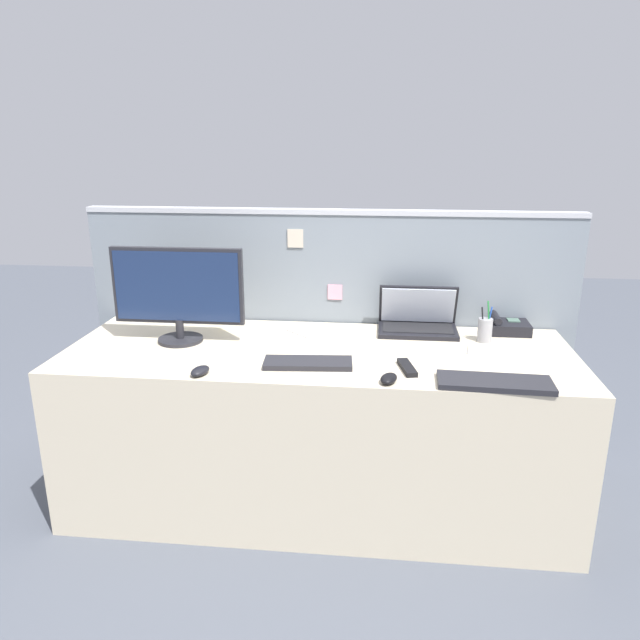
% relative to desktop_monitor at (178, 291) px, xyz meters
% --- Properties ---
extents(ground_plane, '(10.00, 10.00, 0.00)m').
position_rel_desktop_monitor_xyz_m(ground_plane, '(0.64, -0.05, -0.99)').
color(ground_plane, '#4C515B').
extents(desk, '(2.23, 0.81, 0.75)m').
position_rel_desktop_monitor_xyz_m(desk, '(0.64, -0.05, -0.61)').
color(desk, beige).
rests_on(desk, ground_plane).
extents(cubicle_divider, '(2.43, 0.08, 1.31)m').
position_rel_desktop_monitor_xyz_m(cubicle_divider, '(0.64, 0.39, -0.33)').
color(cubicle_divider, gray).
rests_on(cubicle_divider, ground_plane).
extents(desktop_monitor, '(0.60, 0.20, 0.43)m').
position_rel_desktop_monitor_xyz_m(desktop_monitor, '(0.00, 0.00, 0.00)').
color(desktop_monitor, '#232328').
rests_on(desktop_monitor, desk).
extents(laptop, '(0.37, 0.24, 0.22)m').
position_rel_desktop_monitor_xyz_m(laptop, '(1.09, 0.27, -0.18)').
color(laptop, black).
rests_on(laptop, desk).
extents(desk_phone, '(0.18, 0.17, 0.09)m').
position_rel_desktop_monitor_xyz_m(desk_phone, '(1.51, 0.29, -0.21)').
color(desk_phone, black).
rests_on(desk_phone, desk).
extents(keyboard_main, '(0.37, 0.16, 0.02)m').
position_rel_desktop_monitor_xyz_m(keyboard_main, '(0.62, -0.25, -0.23)').
color(keyboard_main, '#232328').
rests_on(keyboard_main, desk).
extents(keyboard_spare, '(0.43, 0.17, 0.02)m').
position_rel_desktop_monitor_xyz_m(keyboard_spare, '(1.35, -0.38, -0.23)').
color(keyboard_spare, '#232328').
rests_on(keyboard_spare, desk).
extents(computer_mouse_right_hand, '(0.09, 0.11, 0.03)m').
position_rel_desktop_monitor_xyz_m(computer_mouse_right_hand, '(0.95, -0.39, -0.22)').
color(computer_mouse_right_hand, black).
rests_on(computer_mouse_right_hand, desk).
extents(computer_mouse_left_hand, '(0.08, 0.11, 0.03)m').
position_rel_desktop_monitor_xyz_m(computer_mouse_left_hand, '(0.21, -0.39, -0.22)').
color(computer_mouse_left_hand, black).
rests_on(computer_mouse_left_hand, desk).
extents(pen_cup, '(0.06, 0.06, 0.19)m').
position_rel_desktop_monitor_xyz_m(pen_cup, '(1.38, 0.14, -0.18)').
color(pen_cup, '#99999E').
rests_on(pen_cup, desk).
extents(cell_phone_white_slab, '(0.16, 0.15, 0.01)m').
position_rel_desktop_monitor_xyz_m(cell_phone_white_slab, '(0.54, 0.17, -0.23)').
color(cell_phone_white_slab, silver).
rests_on(cell_phone_white_slab, desk).
extents(cell_phone_silver_slab, '(0.09, 0.14, 0.01)m').
position_rel_desktop_monitor_xyz_m(cell_phone_silver_slab, '(1.33, 0.00, -0.23)').
color(cell_phone_silver_slab, '#B7BAC1').
rests_on(cell_phone_silver_slab, desk).
extents(tv_remote, '(0.08, 0.18, 0.02)m').
position_rel_desktop_monitor_xyz_m(tv_remote, '(1.02, -0.25, -0.23)').
color(tv_remote, black).
rests_on(tv_remote, desk).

